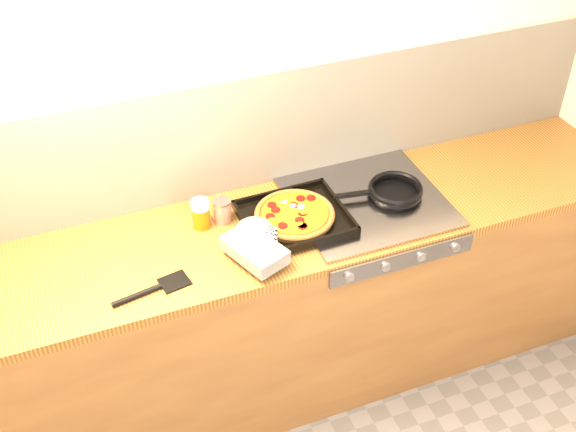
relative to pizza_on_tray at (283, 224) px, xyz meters
name	(u,v)px	position (x,y,z in m)	size (l,w,h in m)	color
room_shell	(236,136)	(-0.07, 0.34, 0.21)	(3.20, 3.20, 3.20)	white
counter_run	(264,310)	(-0.07, 0.05, -0.49)	(3.20, 0.62, 0.90)	olive
stovetop	(367,202)	(0.38, 0.05, -0.04)	(0.60, 0.56, 0.02)	gray
pizza_on_tray	(283,224)	(0.00, 0.00, 0.00)	(0.53, 0.46, 0.07)	black
frying_pan	(394,191)	(0.50, 0.04, -0.01)	(0.39, 0.26, 0.04)	black
tomato_can	(222,211)	(-0.19, 0.15, 0.01)	(0.08, 0.08, 0.10)	maroon
juice_glass	(201,214)	(-0.28, 0.15, 0.02)	(0.09, 0.09, 0.12)	orange
wooden_spoon	(295,190)	(0.14, 0.22, -0.03)	(0.30, 0.07, 0.02)	#AF8E4A
black_spatula	(153,290)	(-0.54, -0.13, -0.04)	(0.29, 0.10, 0.02)	black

